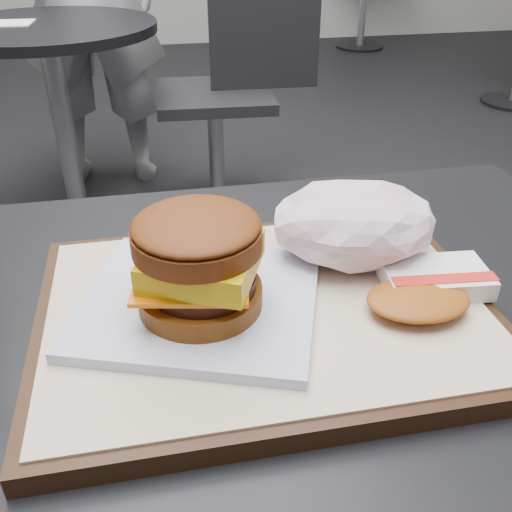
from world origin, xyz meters
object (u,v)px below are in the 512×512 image
object	(u,v)px
breakfast_sandwich	(199,272)
neighbor_chair	(232,81)
serving_tray	(265,312)
customer_table	(251,483)
crumpled_wrapper	(355,223)
neighbor_table	(57,87)
hash_brown	(428,287)

from	to	relation	value
breakfast_sandwich	neighbor_chair	bearing A→B (deg)	80.33
serving_tray	neighbor_chair	size ratio (longest dim) A/B	0.43
customer_table	crumpled_wrapper	size ratio (longest dim) A/B	5.20
serving_tray	neighbor_table	xyz separation A→B (m)	(-0.37, 1.63, -0.23)
hash_brown	neighbor_table	size ratio (longest dim) A/B	0.16
breakfast_sandwich	neighbor_chair	world-z (taller)	breakfast_sandwich
breakfast_sandwich	neighbor_table	bearing A→B (deg)	100.90
serving_tray	customer_table	bearing A→B (deg)	-128.68
breakfast_sandwich	neighbor_chair	xyz separation A→B (m)	(0.29, 1.73, -0.32)
customer_table	serving_tray	bearing A→B (deg)	51.32
serving_tray	crumpled_wrapper	distance (m)	0.12
customer_table	neighbor_chair	xyz separation A→B (m)	(0.26, 1.75, -0.07)
crumpled_wrapper	neighbor_table	bearing A→B (deg)	106.53
hash_brown	neighbor_chair	bearing A→B (deg)	86.59
hash_brown	neighbor_table	distance (m)	1.74
neighbor_table	serving_tray	bearing A→B (deg)	-77.25
breakfast_sandwich	neighbor_chair	distance (m)	1.78
neighbor_table	neighbor_chair	bearing A→B (deg)	9.44
serving_tray	neighbor_chair	bearing A→B (deg)	82.08
customer_table	breakfast_sandwich	size ratio (longest dim) A/B	3.40
breakfast_sandwich	neighbor_table	distance (m)	1.68
serving_tray	crumpled_wrapper	bearing A→B (deg)	31.28
neighbor_chair	crumpled_wrapper	bearing A→B (deg)	-94.90
breakfast_sandwich	hash_brown	xyz separation A→B (m)	(0.19, -0.02, -0.03)
breakfast_sandwich	crumpled_wrapper	size ratio (longest dim) A/B	1.53
hash_brown	neighbor_chair	world-z (taller)	neighbor_chair
crumpled_wrapper	neighbor_chair	xyz separation A→B (m)	(0.14, 1.67, -0.31)
hash_brown	crumpled_wrapper	xyz separation A→B (m)	(-0.04, 0.08, 0.02)
serving_tray	neighbor_table	world-z (taller)	serving_tray
hash_brown	neighbor_chair	distance (m)	1.78
crumpled_wrapper	hash_brown	bearing A→B (deg)	-63.59
customer_table	neighbor_chair	bearing A→B (deg)	81.60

